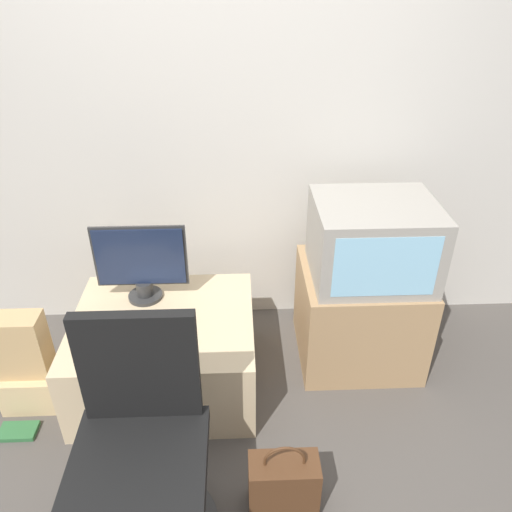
{
  "coord_description": "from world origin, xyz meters",
  "views": [
    {
      "loc": [
        0.1,
        -1.43,
        2.08
      ],
      "look_at": [
        0.2,
        0.85,
        0.7
      ],
      "focal_mm": 35.0,
      "sensor_mm": 36.0,
      "label": 1
    }
  ],
  "objects_px": {
    "cardboard_box_lower": "(33,385)",
    "handbag": "(284,484)",
    "crt_tv": "(373,241)",
    "office_chair": "(142,457)",
    "keyboard": "(145,324)",
    "mouse": "(186,319)",
    "book": "(18,431)",
    "main_monitor": "(141,263)"
  },
  "relations": [
    {
      "from": "mouse",
      "to": "book",
      "type": "relative_size",
      "value": 0.28
    },
    {
      "from": "crt_tv",
      "to": "cardboard_box_lower",
      "type": "relative_size",
      "value": 2.22
    },
    {
      "from": "keyboard",
      "to": "book",
      "type": "relative_size",
      "value": 1.64
    },
    {
      "from": "office_chair",
      "to": "book",
      "type": "xyz_separation_m",
      "value": [
        -0.75,
        0.49,
        -0.4
      ]
    },
    {
      "from": "crt_tv",
      "to": "office_chair",
      "type": "xyz_separation_m",
      "value": [
        -1.1,
        -0.99,
        -0.38
      ]
    },
    {
      "from": "office_chair",
      "to": "book",
      "type": "distance_m",
      "value": 0.98
    },
    {
      "from": "mouse",
      "to": "office_chair",
      "type": "bearing_deg",
      "value": -98.25
    },
    {
      "from": "main_monitor",
      "to": "crt_tv",
      "type": "relative_size",
      "value": 0.79
    },
    {
      "from": "mouse",
      "to": "crt_tv",
      "type": "relative_size",
      "value": 0.08
    },
    {
      "from": "main_monitor",
      "to": "handbag",
      "type": "bearing_deg",
      "value": -54.49
    },
    {
      "from": "mouse",
      "to": "office_chair",
      "type": "xyz_separation_m",
      "value": [
        -0.11,
        -0.79,
        -0.05
      ]
    },
    {
      "from": "main_monitor",
      "to": "handbag",
      "type": "relative_size",
      "value": 1.28
    },
    {
      "from": "main_monitor",
      "to": "book",
      "type": "xyz_separation_m",
      "value": [
        -0.62,
        -0.53,
        -0.66
      ]
    },
    {
      "from": "mouse",
      "to": "cardboard_box_lower",
      "type": "xyz_separation_m",
      "value": [
        -0.84,
        -0.07,
        -0.36
      ]
    },
    {
      "from": "crt_tv",
      "to": "office_chair",
      "type": "bearing_deg",
      "value": -137.91
    },
    {
      "from": "book",
      "to": "crt_tv",
      "type": "bearing_deg",
      "value": 15.39
    },
    {
      "from": "keyboard",
      "to": "mouse",
      "type": "bearing_deg",
      "value": 5.49
    },
    {
      "from": "crt_tv",
      "to": "cardboard_box_lower",
      "type": "height_order",
      "value": "crt_tv"
    },
    {
      "from": "main_monitor",
      "to": "keyboard",
      "type": "relative_size",
      "value": 1.62
    },
    {
      "from": "book",
      "to": "mouse",
      "type": "bearing_deg",
      "value": 19.2
    },
    {
      "from": "keyboard",
      "to": "mouse",
      "type": "xyz_separation_m",
      "value": [
        0.21,
        0.02,
        0.01
      ]
    },
    {
      "from": "office_chair",
      "to": "crt_tv",
      "type": "bearing_deg",
      "value": 42.09
    },
    {
      "from": "mouse",
      "to": "handbag",
      "type": "bearing_deg",
      "value": -58.71
    },
    {
      "from": "main_monitor",
      "to": "mouse",
      "type": "height_order",
      "value": "main_monitor"
    },
    {
      "from": "cardboard_box_lower",
      "to": "keyboard",
      "type": "bearing_deg",
      "value": 4.79
    },
    {
      "from": "crt_tv",
      "to": "handbag",
      "type": "relative_size",
      "value": 1.63
    },
    {
      "from": "handbag",
      "to": "mouse",
      "type": "bearing_deg",
      "value": 121.29
    },
    {
      "from": "cardboard_box_lower",
      "to": "handbag",
      "type": "height_order",
      "value": "handbag"
    },
    {
      "from": "crt_tv",
      "to": "book",
      "type": "bearing_deg",
      "value": -164.61
    },
    {
      "from": "handbag",
      "to": "main_monitor",
      "type": "bearing_deg",
      "value": 125.51
    },
    {
      "from": "book",
      "to": "office_chair",
      "type": "bearing_deg",
      "value": -33.12
    },
    {
      "from": "office_chair",
      "to": "mouse",
      "type": "bearing_deg",
      "value": 81.75
    },
    {
      "from": "main_monitor",
      "to": "book",
      "type": "bearing_deg",
      "value": -139.29
    },
    {
      "from": "mouse",
      "to": "cardboard_box_lower",
      "type": "relative_size",
      "value": 0.18
    },
    {
      "from": "book",
      "to": "keyboard",
      "type": "bearing_deg",
      "value": 23.3
    },
    {
      "from": "cardboard_box_lower",
      "to": "book",
      "type": "distance_m",
      "value": 0.25
    },
    {
      "from": "keyboard",
      "to": "book",
      "type": "distance_m",
      "value": 0.83
    },
    {
      "from": "handbag",
      "to": "book",
      "type": "distance_m",
      "value": 1.39
    },
    {
      "from": "keyboard",
      "to": "mouse",
      "type": "relative_size",
      "value": 5.91
    },
    {
      "from": "cardboard_box_lower",
      "to": "handbag",
      "type": "xyz_separation_m",
      "value": [
        1.29,
        -0.67,
        0.04
      ]
    },
    {
      "from": "handbag",
      "to": "cardboard_box_lower",
      "type": "bearing_deg",
      "value": 152.65
    },
    {
      "from": "office_chair",
      "to": "book",
      "type": "height_order",
      "value": "office_chair"
    }
  ]
}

